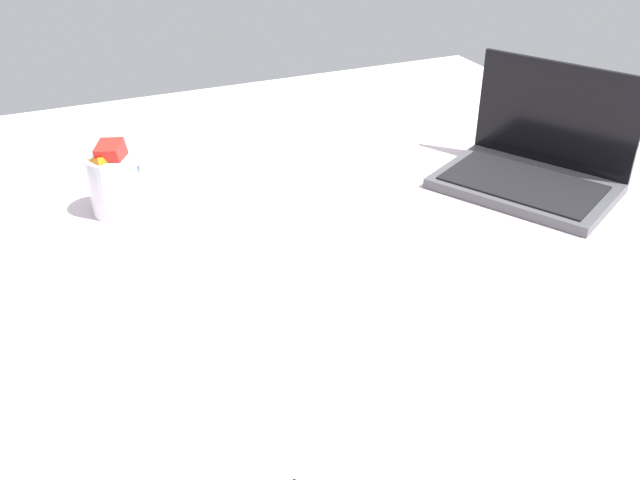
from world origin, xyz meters
TOP-DOWN VIEW (x-y plane):
  - bed_mattress at (0.00, 0.00)cm, footprint 180.00×140.00cm
  - laptop at (-5.42, 31.94)cm, footprint 40.00×36.05cm
  - snack_cup at (-27.22, -46.00)cm, footprint 9.24×9.96cm

SIDE VIEW (x-z plane):
  - bed_mattress at x=0.00cm, z-range 0.00..18.00cm
  - laptop at x=-5.42cm, z-range 10.91..33.91cm
  - snack_cup at x=-27.22cm, z-range 16.90..31.32cm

